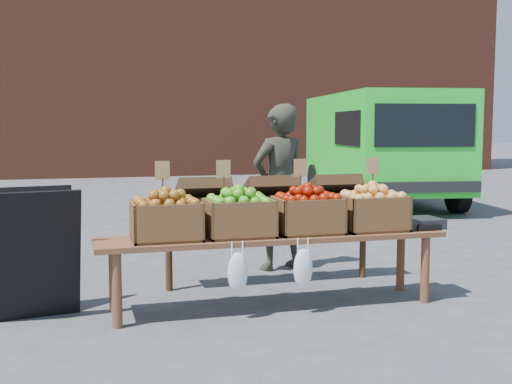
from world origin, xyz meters
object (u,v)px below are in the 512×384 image
object	(u,v)px
delivery_van	(380,150)
chalkboard_sign	(33,252)
back_table	(270,226)
display_bench	(273,271)
crate_golden_apples	(166,221)
crate_red_apples	(307,215)
crate_green_apples	(372,213)
weighing_scale	(419,223)
vendor	(279,187)
crate_russet_pears	(239,218)

from	to	relation	value
delivery_van	chalkboard_sign	distance (m)	7.93
back_table	display_bench	xyz separation A→B (m)	(-0.19, -0.72, -0.24)
crate_golden_apples	crate_red_apples	xyz separation A→B (m)	(1.10, 0.00, 0.00)
crate_green_apples	crate_golden_apples	bearing A→B (deg)	180.00
back_table	weighing_scale	world-z (taller)	back_table
vendor	crate_russet_pears	xyz separation A→B (m)	(-0.73, -1.27, -0.10)
chalkboard_sign	crate_green_apples	bearing A→B (deg)	-14.77
delivery_van	vendor	size ratio (longest dim) A/B	2.70
chalkboard_sign	vendor	bearing A→B (deg)	15.38
crate_golden_apples	delivery_van	bearing A→B (deg)	51.54
crate_golden_apples	crate_russet_pears	bearing A→B (deg)	0.00
delivery_van	crate_green_apples	size ratio (longest dim) A/B	8.73
vendor	weighing_scale	bearing A→B (deg)	105.45
back_table	crate_red_apples	distance (m)	0.75
vendor	display_bench	xyz separation A→B (m)	(-0.45, -1.27, -0.52)
crate_red_apples	weighing_scale	bearing A→B (deg)	0.00
back_table	display_bench	bearing A→B (deg)	-104.84
delivery_van	crate_russet_pears	xyz separation A→B (m)	(-4.09, -5.84, -0.27)
chalkboard_sign	weighing_scale	size ratio (longest dim) A/B	2.84
weighing_scale	vendor	bearing A→B (deg)	122.11
vendor	crate_red_apples	size ratio (longest dim) A/B	3.23
display_bench	crate_red_apples	distance (m)	0.51
back_table	delivery_van	bearing A→B (deg)	54.72
back_table	crate_green_apples	world-z (taller)	back_table
crate_russet_pears	weighing_scale	size ratio (longest dim) A/B	1.47
vendor	crate_red_apples	world-z (taller)	vendor
crate_green_apples	weighing_scale	world-z (taller)	crate_green_apples
delivery_van	weighing_scale	size ratio (longest dim) A/B	12.84
vendor	back_table	world-z (taller)	vendor
delivery_van	crate_golden_apples	size ratio (longest dim) A/B	8.73
display_bench	crate_russet_pears	world-z (taller)	crate_russet_pears
delivery_van	weighing_scale	xyz separation A→B (m)	(-2.56, -5.84, -0.37)
crate_green_apples	display_bench	bearing A→B (deg)	180.00
crate_russet_pears	weighing_scale	distance (m)	1.53
delivery_van	crate_red_apples	world-z (taller)	delivery_van
weighing_scale	crate_russet_pears	bearing A→B (deg)	180.00
vendor	display_bench	world-z (taller)	vendor
back_table	crate_golden_apples	bearing A→B (deg)	-144.67
back_table	crate_russet_pears	bearing A→B (deg)	-122.90
crate_golden_apples	back_table	bearing A→B (deg)	35.33
crate_russet_pears	crate_red_apples	distance (m)	0.55
vendor	display_bench	size ratio (longest dim) A/B	0.60
crate_golden_apples	chalkboard_sign	bearing A→B (deg)	166.55
back_table	display_bench	world-z (taller)	back_table
delivery_van	weighing_scale	distance (m)	6.39
weighing_scale	chalkboard_sign	bearing A→B (deg)	175.73
display_bench	crate_red_apples	size ratio (longest dim) A/B	5.40
back_table	weighing_scale	size ratio (longest dim) A/B	6.18
crate_russet_pears	crate_red_apples	world-z (taller)	same
delivery_van	display_bench	distance (m)	7.01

